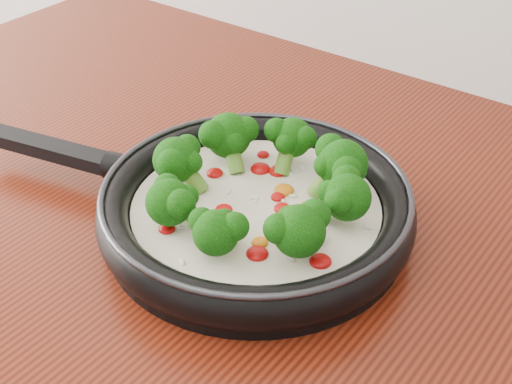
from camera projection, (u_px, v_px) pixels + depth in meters
The scene contains 1 object.
skillet at pixel (254, 204), 0.73m from camera, with size 0.53×0.39×0.09m.
Camera 1 is at (0.24, 0.59, 1.36)m, focal length 49.74 mm.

